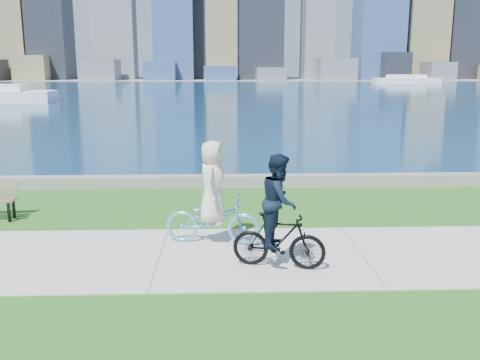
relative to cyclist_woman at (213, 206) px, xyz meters
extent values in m
plane|color=#215917|center=(-1.04, -0.77, -0.83)|extent=(320.00, 320.00, 0.00)
cube|color=#AEAEA8|center=(-1.04, -0.77, -0.82)|extent=(80.00, 3.50, 0.02)
cube|color=slate|center=(-1.04, 5.43, -0.65)|extent=(90.00, 0.50, 0.35)
cube|color=navy|center=(-1.04, 71.23, -0.82)|extent=(320.00, 131.00, 0.01)
cube|color=gray|center=(-1.04, 129.23, -0.77)|extent=(320.00, 30.00, 0.12)
cube|color=olive|center=(-45.07, 122.17, 2.16)|extent=(7.65, 6.81, 5.97)
cube|color=slate|center=(-28.54, 120.43, 1.67)|extent=(8.36, 8.64, 5.00)
cube|color=navy|center=(-14.29, 120.59, 1.41)|extent=(7.50, 6.35, 4.47)
cube|color=navy|center=(0.10, 121.29, 0.93)|extent=(7.66, 9.42, 3.52)
cube|color=slate|center=(12.14, 118.96, 0.74)|extent=(6.76, 7.94, 3.13)
cube|color=slate|center=(28.17, 120.43, 1.79)|extent=(8.73, 7.95, 5.24)
cube|color=black|center=(42.45, 121.35, 2.50)|extent=(6.39, 8.65, 6.67)
cube|color=slate|center=(53.09, 119.79, 1.37)|extent=(6.25, 7.68, 4.40)
cube|color=slate|center=(-26.80, 130.72, 12.42)|extent=(10.53, 7.46, 26.49)
cube|color=slate|center=(24.98, 130.21, 15.82)|extent=(7.31, 9.40, 33.29)
cube|color=navy|center=(40.03, 127.02, 13.38)|extent=(10.92, 11.61, 28.42)
cube|color=olive|center=(52.58, 130.71, 10.08)|extent=(10.49, 11.45, 21.81)
cube|color=white|center=(37.99, 98.45, -0.26)|extent=(13.19, 3.77, 1.13)
cube|color=white|center=(37.99, 98.45, 0.63)|extent=(7.53, 2.83, 0.66)
cube|color=black|center=(-4.92, 1.79, -0.59)|extent=(0.07, 0.07, 0.48)
cube|color=black|center=(-4.96, 2.17, -0.59)|extent=(0.07, 0.07, 0.48)
imported|color=#5FB9E8|center=(0.00, 0.00, -0.28)|extent=(1.04, 2.10, 1.05)
imported|color=white|center=(0.00, 0.00, 0.50)|extent=(0.70, 0.95, 1.75)
imported|color=black|center=(1.23, -1.44, -0.29)|extent=(0.92, 1.80, 1.04)
imported|color=black|center=(1.23, -1.44, 0.47)|extent=(0.82, 0.95, 1.71)
camera|label=1|loc=(0.19, -10.78, 2.87)|focal=40.00mm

